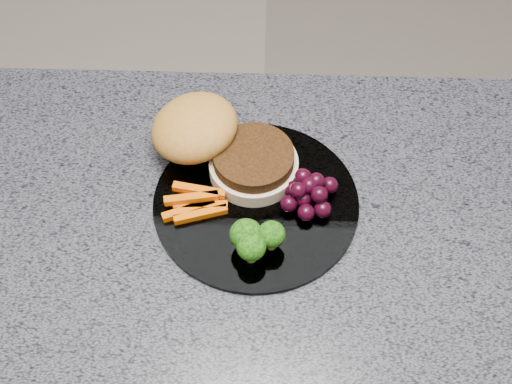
{
  "coord_description": "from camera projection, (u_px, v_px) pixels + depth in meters",
  "views": [
    {
      "loc": [
        0.03,
        -0.45,
        1.64
      ],
      "look_at": [
        0.01,
        0.07,
        0.93
      ],
      "focal_mm": 50.0,
      "sensor_mm": 36.0,
      "label": 1
    }
  ],
  "objects": [
    {
      "name": "carrot_sticks",
      "position": [
        196.0,
        203.0,
        0.89
      ],
      "size": [
        0.08,
        0.06,
        0.02
      ],
      "rotation": [
        0.0,
        0.0,
        -0.09
      ],
      "color": "#E05B03",
      "rests_on": "plate"
    },
    {
      "name": "plate",
      "position": [
        256.0,
        203.0,
        0.9
      ],
      "size": [
        0.26,
        0.26,
        0.01
      ],
      "primitive_type": "cylinder",
      "color": "white",
      "rests_on": "countertop"
    },
    {
      "name": "grape_bunch",
      "position": [
        307.0,
        192.0,
        0.89
      ],
      "size": [
        0.08,
        0.07,
        0.04
      ],
      "rotation": [
        0.0,
        0.0,
        0.05
      ],
      "color": "black",
      "rests_on": "plate"
    },
    {
      "name": "countertop",
      "position": [
        247.0,
        258.0,
        0.88
      ],
      "size": [
        1.2,
        0.6,
        0.04
      ],
      "primitive_type": "cube",
      "color": "#51525C",
      "rests_on": "island_cabinet"
    },
    {
      "name": "broccoli",
      "position": [
        255.0,
        239.0,
        0.83
      ],
      "size": [
        0.07,
        0.05,
        0.05
      ],
      "rotation": [
        0.0,
        0.0,
        -0.14
      ],
      "color": "olive",
      "rests_on": "plate"
    },
    {
      "name": "burger",
      "position": [
        215.0,
        142.0,
        0.92
      ],
      "size": [
        0.21,
        0.18,
        0.06
      ],
      "rotation": [
        0.0,
        0.0,
        -0.21
      ],
      "color": "beige",
      "rests_on": "plate"
    }
  ]
}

